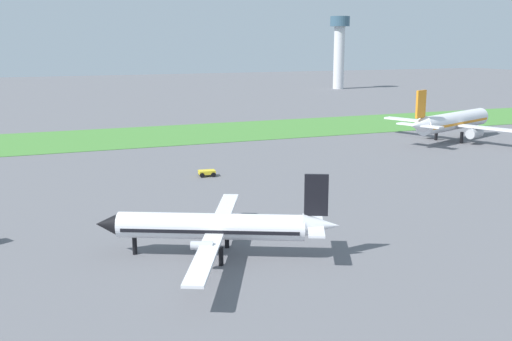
{
  "coord_description": "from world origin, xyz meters",
  "views": [
    {
      "loc": [
        -21.23,
        -62.01,
        19.54
      ],
      "look_at": [
        7.58,
        9.94,
        3.0
      ],
      "focal_mm": 42.73,
      "sensor_mm": 36.0,
      "label": 1
    }
  ],
  "objects_px": {
    "airplane_foreground_turboprop": "(216,226)",
    "control_tower": "(339,45)",
    "baggage_cart_midfield": "(207,173)",
    "airplane_parked_jet_far": "(452,122)"
  },
  "relations": [
    {
      "from": "airplane_foreground_turboprop",
      "to": "airplane_parked_jet_far",
      "type": "xyz_separation_m",
      "value": [
        64.01,
        45.56,
        0.98
      ]
    },
    {
      "from": "baggage_cart_midfield",
      "to": "control_tower",
      "type": "relative_size",
      "value": 0.09
    },
    {
      "from": "airplane_parked_jet_far",
      "to": "baggage_cart_midfield",
      "type": "relative_size",
      "value": 11.16
    },
    {
      "from": "control_tower",
      "to": "airplane_parked_jet_far",
      "type": "bearing_deg",
      "value": -109.84
    },
    {
      "from": "airplane_foreground_turboprop",
      "to": "control_tower",
      "type": "distance_m",
      "value": 204.91
    },
    {
      "from": "baggage_cart_midfield",
      "to": "airplane_foreground_turboprop",
      "type": "bearing_deg",
      "value": -98.19
    },
    {
      "from": "airplane_foreground_turboprop",
      "to": "control_tower",
      "type": "xyz_separation_m",
      "value": [
        109.78,
        172.39,
        14.79
      ]
    },
    {
      "from": "baggage_cart_midfield",
      "to": "control_tower",
      "type": "xyz_separation_m",
      "value": [
        100.46,
        139.57,
        17.11
      ]
    },
    {
      "from": "airplane_foreground_turboprop",
      "to": "baggage_cart_midfield",
      "type": "xyz_separation_m",
      "value": [
        9.32,
        32.82,
        -2.32
      ]
    },
    {
      "from": "airplane_foreground_turboprop",
      "to": "baggage_cart_midfield",
      "type": "height_order",
      "value": "airplane_foreground_turboprop"
    }
  ]
}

